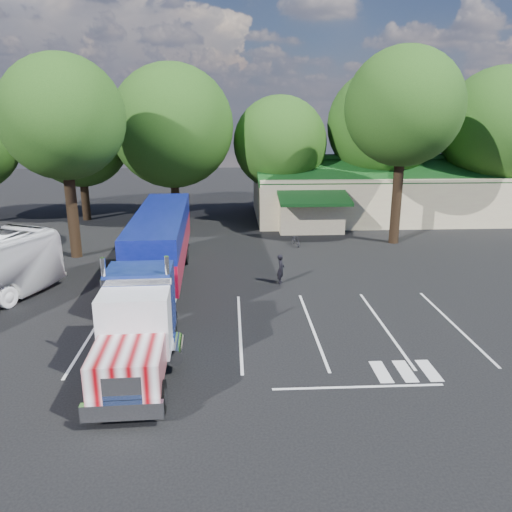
{
  "coord_description": "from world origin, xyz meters",
  "views": [
    {
      "loc": [
        -0.35,
        -26.13,
        9.19
      ],
      "look_at": [
        0.95,
        -1.38,
        2.0
      ],
      "focal_mm": 35.0,
      "sensor_mm": 36.0,
      "label": 1
    }
  ],
  "objects_px": {
    "semi_truck": "(157,254)",
    "silver_sedan": "(322,219)",
    "bicycle": "(296,240)",
    "woman": "(281,269)"
  },
  "relations": [
    {
      "from": "semi_truck",
      "to": "woman",
      "type": "relative_size",
      "value": 12.13
    },
    {
      "from": "semi_truck",
      "to": "woman",
      "type": "xyz_separation_m",
      "value": [
        6.42,
        2.12,
        -1.55
      ]
    },
    {
      "from": "silver_sedan",
      "to": "woman",
      "type": "bearing_deg",
      "value": 167.48
    },
    {
      "from": "woman",
      "to": "bicycle",
      "type": "distance_m",
      "value": 8.23
    },
    {
      "from": "semi_truck",
      "to": "woman",
      "type": "bearing_deg",
      "value": 16.24
    },
    {
      "from": "bicycle",
      "to": "silver_sedan",
      "type": "relative_size",
      "value": 0.42
    },
    {
      "from": "semi_truck",
      "to": "silver_sedan",
      "type": "height_order",
      "value": "semi_truck"
    },
    {
      "from": "semi_truck",
      "to": "silver_sedan",
      "type": "distance_m",
      "value": 19.75
    },
    {
      "from": "semi_truck",
      "to": "silver_sedan",
      "type": "bearing_deg",
      "value": 53.01
    },
    {
      "from": "silver_sedan",
      "to": "semi_truck",
      "type": "bearing_deg",
      "value": 151.62
    }
  ]
}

